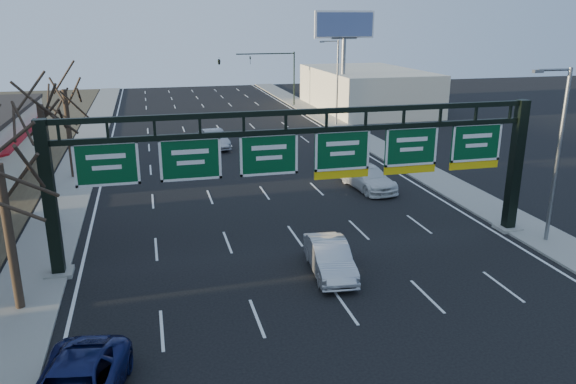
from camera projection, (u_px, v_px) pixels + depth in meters
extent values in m
plane|color=black|center=(363.00, 332.00, 21.04)|extent=(160.00, 160.00, 0.00)
cube|color=gray|center=(66.00, 197.00, 36.54)|extent=(3.00, 120.00, 0.12)
cube|color=gray|center=(424.00, 172.00, 42.52)|extent=(3.00, 120.00, 0.12)
cube|color=white|center=(259.00, 185.00, 39.55)|extent=(21.60, 120.00, 0.01)
cube|color=black|center=(50.00, 200.00, 24.64)|extent=(0.55, 0.55, 7.20)
cube|color=gray|center=(60.00, 273.00, 25.68)|extent=(1.20, 1.20, 0.20)
cube|color=black|center=(515.00, 167.00, 30.11)|extent=(0.55, 0.55, 7.20)
cube|color=gray|center=(507.00, 228.00, 31.15)|extent=(1.20, 1.20, 0.20)
cube|color=black|center=(306.00, 112.00, 26.34)|extent=(23.40, 0.25, 0.25)
cube|color=black|center=(306.00, 131.00, 26.61)|extent=(23.40, 0.25, 0.25)
cube|color=#044320|center=(107.00, 164.00, 24.78)|extent=(2.80, 0.10, 2.00)
cube|color=#044320|center=(190.00, 159.00, 25.64)|extent=(2.80, 0.10, 2.00)
cube|color=#044320|center=(269.00, 154.00, 26.50)|extent=(2.80, 0.10, 2.00)
cube|color=#044320|center=(342.00, 150.00, 27.35)|extent=(2.80, 0.10, 2.00)
cube|color=yellow|center=(341.00, 174.00, 27.72)|extent=(2.80, 0.10, 0.40)
cube|color=#044320|center=(411.00, 146.00, 28.21)|extent=(2.80, 0.10, 2.00)
cube|color=yellow|center=(409.00, 169.00, 28.57)|extent=(2.80, 0.10, 0.40)
cube|color=#044320|center=(476.00, 142.00, 29.07)|extent=(2.80, 0.10, 2.00)
cube|color=yellow|center=(474.00, 165.00, 29.43)|extent=(2.80, 0.10, 0.40)
cube|color=maroon|center=(26.00, 130.00, 43.15)|extent=(1.20, 18.00, 0.40)
cube|color=beige|center=(366.00, 89.00, 71.24)|extent=(12.00, 20.00, 5.00)
cylinder|color=#2C2218|center=(9.00, 237.00, 21.74)|extent=(0.36, 0.36, 6.08)
cylinder|color=#2C2218|center=(48.00, 164.00, 30.88)|extent=(0.36, 0.36, 6.84)
cylinder|color=#2C2218|center=(69.00, 133.00, 40.19)|extent=(0.36, 0.36, 6.46)
cylinder|color=slate|center=(558.00, 156.00, 28.16)|extent=(0.20, 0.20, 9.00)
cylinder|color=slate|center=(555.00, 67.00, 26.64)|extent=(1.80, 0.12, 0.12)
cube|color=slate|center=(538.00, 69.00, 26.44)|extent=(0.50, 0.22, 0.15)
cylinder|color=slate|center=(337.00, 83.00, 59.62)|extent=(0.20, 0.20, 9.00)
cylinder|color=slate|center=(330.00, 40.00, 58.10)|extent=(1.80, 0.12, 0.12)
cube|color=slate|center=(322.00, 41.00, 57.91)|extent=(0.50, 0.22, 0.15)
cylinder|color=slate|center=(343.00, 78.00, 64.85)|extent=(0.50, 0.50, 9.00)
cube|color=slate|center=(344.00, 38.00, 63.51)|extent=(3.00, 0.30, 0.20)
cube|color=white|center=(344.00, 24.00, 63.06)|extent=(7.00, 0.30, 3.00)
cube|color=#495B92|center=(345.00, 24.00, 62.87)|extent=(6.60, 0.05, 2.60)
cylinder|color=black|center=(294.00, 79.00, 73.65)|extent=(0.18, 0.18, 7.00)
cylinder|color=black|center=(265.00, 54.00, 71.78)|extent=(7.60, 0.14, 0.14)
imported|color=black|center=(250.00, 60.00, 71.55)|extent=(0.20, 0.20, 1.00)
imported|color=black|center=(219.00, 61.00, 70.62)|extent=(0.54, 0.54, 1.62)
imported|color=#B4B5B9|center=(330.00, 258.00, 25.65)|extent=(2.08, 4.86, 1.56)
imported|color=white|center=(368.00, 177.00, 38.44)|extent=(2.81, 5.70, 1.59)
imported|color=#3B3E40|center=(360.00, 171.00, 40.04)|extent=(2.10, 4.57, 1.52)
imported|color=#9F9EA3|center=(214.00, 139.00, 50.40)|extent=(2.49, 5.16, 1.63)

